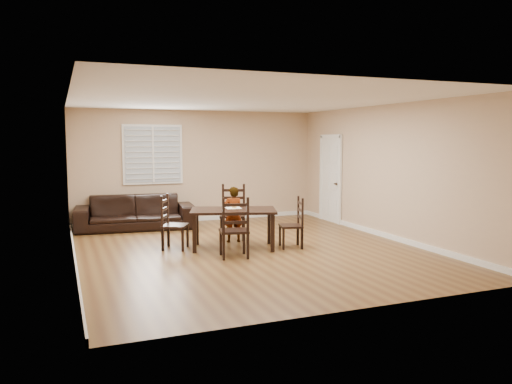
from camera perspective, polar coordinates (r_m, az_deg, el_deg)
ground at (r=9.17m, az=-0.83°, el=-6.57°), size 7.00×7.00×0.00m
room at (r=9.13m, az=-1.04°, el=4.81°), size 6.04×7.04×2.72m
dining_table at (r=9.17m, az=-2.61°, el=-2.54°), size 1.74×1.31×0.72m
chair_near at (r=10.18m, az=-2.61°, el=-2.47°), size 0.64×0.62×1.10m
chair_far at (r=8.37m, az=-2.41°, el=-4.47°), size 0.54×0.52×1.05m
chair_left at (r=9.27m, az=-9.94°, el=-3.66°), size 0.58×0.59×1.00m
chair_right at (r=9.30m, az=4.68°, el=-3.73°), size 0.49×0.51×0.94m
child at (r=9.73m, az=-2.64°, el=-2.58°), size 0.43×0.31×1.09m
napkin at (r=9.33m, az=-2.62°, el=-1.83°), size 0.31×0.31×0.00m
donut at (r=9.32m, az=-2.50°, el=-1.71°), size 0.09×0.09×0.03m
sofa at (r=11.48m, az=-13.62°, el=-2.28°), size 2.66×1.26×0.75m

